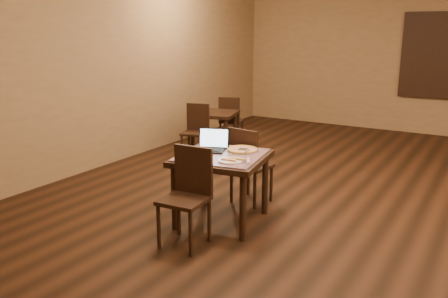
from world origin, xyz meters
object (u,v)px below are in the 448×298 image
Objects in this scene: chair_main_near at (188,190)px; pizza_pan at (242,151)px; other_table_b_chair_far at (230,118)px; other_table_b at (214,119)px; laptop at (211,145)px; chair_main_far at (248,162)px; other_table_b_chair_near at (196,128)px; tiled_table at (222,164)px.

pizza_pan is (0.13, 0.86, 0.22)m from chair_main_near.
other_table_b_chair_far is (-1.67, 3.68, -0.05)m from chair_main_near.
laptop is at bearing -73.26° from other_table_b.
chair_main_far is (-0.01, 1.23, -0.01)m from chair_main_near.
other_table_b is (-1.69, 3.16, 0.02)m from chair_main_near.
laptop is 0.46× the size of other_table_b.
other_table_b_chair_near reaches higher than other_table_b.
laptop is at bearing 101.76° from other_table_b_chair_far.
tiled_table is 2.67m from other_table_b_chair_near.
chair_main_near is 1.23m from chair_main_far.
chair_main_near is 1.09× the size of other_table_b_chair_far.
pizza_pan is at bearing 117.31° from chair_main_far.
chair_main_far reaches higher than other_table_b_chair_far.
chair_main_near is at bearing -100.07° from tiled_table.
other_table_b is (-1.70, 2.55, -0.09)m from tiled_table.
pizza_pan is at bearing 1.20° from laptop.
laptop is (-0.19, 0.72, 0.28)m from chair_main_near.
chair_main_near is 1.09× the size of other_table_b_chair_near.
chair_main_near is at bearing 99.66° from other_table_b_chair_far.
pizza_pan reaches higher than other_table_b.
other_table_b_chair_near is at bearing 135.75° from pizza_pan.
laptop is 0.46× the size of other_table_b_chair_near.
chair_main_far is 0.47m from pizza_pan.
chair_main_far is (-0.01, 0.62, -0.13)m from tiled_table.
chair_main_near is 0.89m from pizza_pan.
chair_main_far is at bearing 86.34° from chair_main_near.
other_table_b_chair_near is 1.00× the size of other_table_b_chair_far.
other_table_b_chair_near is at bearing 73.00° from other_table_b_chair_far.
other_table_b_chair_far reaches higher than pizza_pan.
other_table_b_chair_far reaches higher than other_table_b.
other_table_b_chair_far is (-1.48, 2.96, -0.33)m from laptop.
tiled_table is at bearing -64.56° from other_table_b_chair_near.
chair_main_near reaches higher than tiled_table.
other_table_b is (-1.82, 2.31, -0.20)m from pizza_pan.
other_table_b is at bearing 114.17° from tiled_table.
tiled_table is 0.63m from chair_main_far.
chair_main_far reaches higher than other_table_b.
other_table_b is at bearing 128.25° from pizza_pan.
chair_main_near is at bearing -76.64° from other_table_b.
tiled_table is 0.28m from laptop.
tiled_table is at bearing -49.35° from laptop.
other_table_b is at bearing 73.00° from other_table_b_chair_far.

